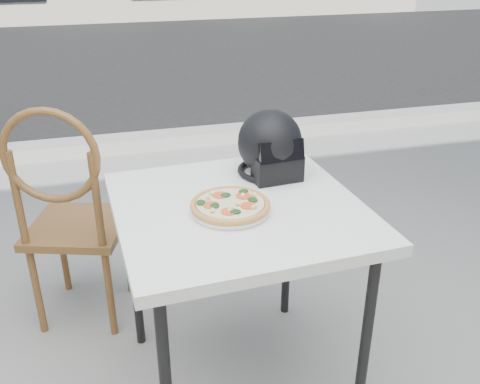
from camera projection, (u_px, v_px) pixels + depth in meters
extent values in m
cube|color=black|center=(100.00, 60.00, 8.29)|extent=(30.00, 8.00, 0.00)
cube|color=gray|center=(116.00, 144.00, 4.79)|extent=(30.00, 0.25, 0.12)
cube|color=white|center=(238.00, 210.00, 1.98)|extent=(0.94, 0.94, 0.04)
cylinder|color=black|center=(366.00, 343.00, 1.95)|extent=(0.04, 0.04, 0.80)
cylinder|color=black|center=(134.00, 270.00, 2.37)|extent=(0.04, 0.04, 0.80)
cylinder|color=black|center=(287.00, 243.00, 2.58)|extent=(0.04, 0.04, 0.80)
cylinder|color=silver|center=(230.00, 211.00, 1.92)|extent=(0.34, 0.34, 0.01)
torus|color=silver|center=(230.00, 209.00, 1.91)|extent=(0.36, 0.36, 0.01)
cylinder|color=#C88F49|center=(230.00, 206.00, 1.91)|extent=(0.37, 0.37, 0.01)
torus|color=#C88F49|center=(230.00, 204.00, 1.91)|extent=(0.38, 0.38, 0.02)
cylinder|color=#AF1813|center=(230.00, 204.00, 1.90)|extent=(0.33, 0.33, 0.00)
cylinder|color=beige|center=(230.00, 203.00, 1.90)|extent=(0.32, 0.32, 0.00)
cylinder|color=#DC4E26|center=(243.00, 196.00, 1.95)|extent=(0.07, 0.07, 0.00)
cylinder|color=#DC4E26|center=(220.00, 195.00, 1.96)|extent=(0.07, 0.07, 0.00)
cylinder|color=#DC4E26|center=(211.00, 205.00, 1.88)|extent=(0.07, 0.07, 0.00)
cylinder|color=#DC4E26|center=(229.00, 212.00, 1.84)|extent=(0.07, 0.07, 0.00)
cylinder|color=#DC4E26|center=(248.00, 206.00, 1.88)|extent=(0.07, 0.07, 0.00)
ellipsoid|color=#183B15|center=(226.00, 195.00, 1.95)|extent=(0.05, 0.04, 0.01)
ellipsoid|color=#183B15|center=(215.00, 206.00, 1.88)|extent=(0.04, 0.05, 0.01)
ellipsoid|color=#183B15|center=(253.00, 200.00, 1.92)|extent=(0.05, 0.05, 0.01)
ellipsoid|color=#183B15|center=(235.00, 212.00, 1.83)|extent=(0.05, 0.04, 0.01)
ellipsoid|color=#183B15|center=(243.00, 191.00, 1.98)|extent=(0.05, 0.05, 0.01)
ellipsoid|color=#183B15|center=(201.00, 202.00, 1.90)|extent=(0.04, 0.05, 0.01)
cylinder|color=#ECDA90|center=(238.00, 203.00, 1.88)|extent=(0.02, 0.03, 0.02)
cylinder|color=#ECDA90|center=(207.00, 198.00, 1.92)|extent=(0.02, 0.02, 0.02)
cylinder|color=#ECDA90|center=(243.00, 195.00, 1.94)|extent=(0.03, 0.03, 0.02)
cylinder|color=#ECDA90|center=(211.00, 193.00, 1.96)|extent=(0.02, 0.03, 0.02)
cylinder|color=#ECDA90|center=(254.00, 207.00, 1.86)|extent=(0.02, 0.02, 0.02)
cylinder|color=#ECDA90|center=(213.00, 210.00, 1.84)|extent=(0.03, 0.03, 0.02)
cylinder|color=#ECDA90|center=(254.00, 195.00, 1.95)|extent=(0.02, 0.03, 0.02)
cylinder|color=#ECDA90|center=(230.00, 210.00, 1.84)|extent=(0.02, 0.02, 0.02)
ellipsoid|color=black|center=(270.00, 142.00, 2.18)|extent=(0.28, 0.30, 0.27)
cube|color=black|center=(277.00, 169.00, 2.14)|extent=(0.20, 0.11, 0.11)
torus|color=black|center=(269.00, 170.00, 2.23)|extent=(0.29, 0.29, 0.02)
cube|color=black|center=(282.00, 151.00, 2.07)|extent=(0.19, 0.05, 0.08)
cube|color=brown|center=(78.00, 227.00, 2.55)|extent=(0.55, 0.55, 0.04)
cylinder|color=brown|center=(128.00, 253.00, 2.81)|extent=(0.04, 0.04, 0.48)
cylinder|color=brown|center=(63.00, 251.00, 2.83)|extent=(0.04, 0.04, 0.48)
cylinder|color=brown|center=(110.00, 292.00, 2.50)|extent=(0.04, 0.04, 0.48)
cylinder|color=brown|center=(37.00, 290.00, 2.51)|extent=(0.04, 0.04, 0.48)
cylinder|color=brown|center=(97.00, 202.00, 2.28)|extent=(0.04, 0.04, 0.46)
cylinder|color=brown|center=(18.00, 200.00, 2.30)|extent=(0.04, 0.04, 0.46)
torus|color=brown|center=(50.00, 157.00, 2.20)|extent=(0.41, 0.17, 0.43)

